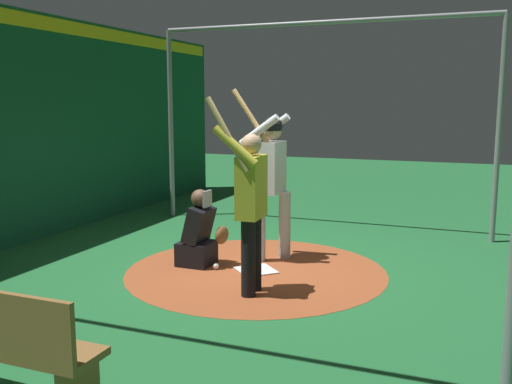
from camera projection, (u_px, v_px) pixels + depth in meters
name	position (u px, v px, depth m)	size (l,w,h in m)	color
ground_plane	(256.00, 271.00, 6.68)	(27.43, 27.43, 0.00)	#216633
dirt_circle	(256.00, 271.00, 6.68)	(3.08, 3.08, 0.01)	#9E4C28
home_plate	(256.00, 270.00, 6.68)	(0.42, 0.42, 0.01)	white
batter	(271.00, 173.00, 7.02)	(0.68, 0.49, 2.15)	#BCBCC0
catcher	(200.00, 236.00, 6.88)	(0.58, 0.40, 0.94)	black
visitor	(250.00, 202.00, 5.76)	(0.55, 0.51, 2.04)	black
back_wall	(10.00, 127.00, 7.76)	(0.23, 11.43, 3.25)	#145133
cage_frame	(256.00, 82.00, 6.34)	(5.31, 5.23, 3.21)	gray
baseball_0	(216.00, 266.00, 6.73)	(0.07, 0.07, 0.07)	white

